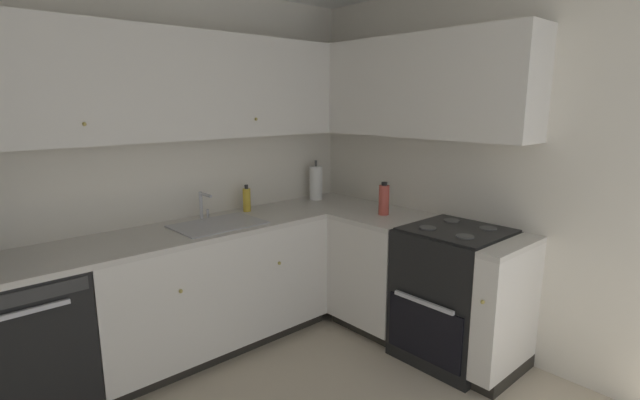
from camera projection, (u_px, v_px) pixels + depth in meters
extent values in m
cube|color=silver|center=(124.00, 175.00, 3.07)|extent=(3.79, 0.05, 2.49)
cube|color=silver|center=(509.00, 175.00, 3.06)|extent=(0.05, 3.45, 2.49)
cube|color=black|center=(23.00, 345.00, 2.53)|extent=(0.60, 0.60, 0.85)
cube|color=#333333|center=(26.00, 297.00, 2.23)|extent=(0.55, 0.01, 0.07)
cube|color=silver|center=(29.00, 311.00, 2.23)|extent=(0.36, 0.02, 0.02)
cube|color=silver|center=(211.00, 283.00, 3.26)|extent=(1.66, 0.60, 0.76)
cube|color=black|center=(212.00, 338.00, 3.37)|extent=(1.66, 0.54, 0.09)
sphere|color=tan|center=(181.00, 291.00, 2.77)|extent=(0.02, 0.02, 0.02)
sphere|color=tan|center=(279.00, 263.00, 3.25)|extent=(0.02, 0.02, 0.02)
cube|color=beige|center=(208.00, 228.00, 3.18)|extent=(2.87, 0.60, 0.03)
cube|color=silver|center=(382.00, 267.00, 3.57)|extent=(0.60, 0.59, 0.76)
cube|color=black|center=(383.00, 318.00, 3.68)|extent=(0.54, 0.59, 0.09)
cube|color=silver|center=(507.00, 310.00, 2.85)|extent=(0.60, 0.15, 0.76)
cube|color=black|center=(504.00, 371.00, 2.96)|extent=(0.54, 0.15, 0.09)
sphere|color=tan|center=(483.00, 302.00, 2.62)|extent=(0.02, 0.02, 0.02)
cube|color=beige|center=(383.00, 217.00, 3.49)|extent=(0.60, 0.59, 0.03)
cube|color=beige|center=(513.00, 247.00, 2.77)|extent=(0.60, 0.15, 0.03)
cube|color=black|center=(454.00, 294.00, 3.15)|extent=(0.64, 0.62, 0.89)
cube|color=black|center=(424.00, 332.00, 2.97)|extent=(0.02, 0.55, 0.37)
cube|color=silver|center=(423.00, 302.00, 2.91)|extent=(0.02, 0.43, 0.02)
cube|color=black|center=(458.00, 230.00, 3.05)|extent=(0.59, 0.60, 0.01)
cube|color=black|center=(482.00, 212.00, 3.24)|extent=(0.03, 0.60, 0.15)
cylinder|color=#4C4C4C|center=(465.00, 237.00, 2.86)|extent=(0.11, 0.11, 0.01)
cylinder|color=#4C4C4C|center=(428.00, 228.00, 3.06)|extent=(0.11, 0.11, 0.01)
cylinder|color=#4C4C4C|center=(488.00, 228.00, 3.05)|extent=(0.11, 0.11, 0.01)
cylinder|color=#4C4C4C|center=(452.00, 221.00, 3.24)|extent=(0.11, 0.11, 0.01)
cube|color=silver|center=(167.00, 86.00, 2.98)|extent=(2.55, 0.32, 0.69)
sphere|color=tan|center=(84.00, 124.00, 2.53)|extent=(0.02, 0.02, 0.02)
sphere|color=tan|center=(256.00, 119.00, 3.27)|extent=(0.02, 0.02, 0.02)
cube|color=silver|center=(406.00, 87.00, 3.35)|extent=(0.32, 1.90, 0.69)
cube|color=#B7B7BC|center=(218.00, 224.00, 3.19)|extent=(0.59, 0.40, 0.01)
cube|color=gray|center=(218.00, 231.00, 3.20)|extent=(0.54, 0.36, 0.09)
cube|color=#99999E|center=(218.00, 229.00, 3.20)|extent=(0.02, 0.35, 0.06)
cylinder|color=silver|center=(201.00, 205.00, 3.34)|extent=(0.02, 0.02, 0.20)
cylinder|color=silver|center=(206.00, 195.00, 3.27)|extent=(0.02, 0.15, 0.02)
cylinder|color=silver|center=(208.00, 214.00, 3.39)|extent=(0.02, 0.02, 0.06)
cylinder|color=gold|center=(247.00, 200.00, 3.57)|extent=(0.06, 0.06, 0.18)
cylinder|color=#262626|center=(246.00, 187.00, 3.55)|extent=(0.03, 0.03, 0.03)
cylinder|color=white|center=(316.00, 183.00, 4.00)|extent=(0.11, 0.11, 0.29)
cylinder|color=#3F3F3F|center=(316.00, 181.00, 4.00)|extent=(0.02, 0.02, 0.35)
cylinder|color=#BF4C3F|center=(384.00, 200.00, 3.46)|extent=(0.08, 0.08, 0.22)
cylinder|color=black|center=(384.00, 184.00, 3.44)|extent=(0.04, 0.04, 0.02)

